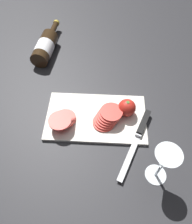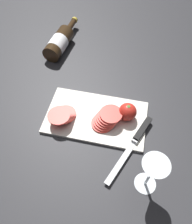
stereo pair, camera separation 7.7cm
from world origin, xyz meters
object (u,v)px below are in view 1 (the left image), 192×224
at_px(wine_glass, 164,162).
at_px(knife, 141,129).
at_px(tomato_slice_stack_near, 63,119).
at_px(wine_bottle, 45,47).
at_px(tomato_slice_stack_far, 107,117).
at_px(whole_tomato, 127,108).

distance_m(wine_glass, knife, 0.20).
height_order(knife, tomato_slice_stack_near, tomato_slice_stack_near).
relative_size(wine_bottle, tomato_slice_stack_near, 2.62).
bearing_deg(wine_glass, tomato_slice_stack_near, -28.45).
xyz_separation_m(wine_bottle, knife, (-0.44, 0.42, -0.02)).
bearing_deg(tomato_slice_stack_far, wine_glass, 129.85).
bearing_deg(knife, whole_tomato, -120.73).
distance_m(whole_tomato, knife, 0.10).
height_order(knife, tomato_slice_stack_far, tomato_slice_stack_far).
bearing_deg(tomato_slice_stack_near, knife, 177.17).
bearing_deg(tomato_slice_stack_near, tomato_slice_stack_far, -173.71).
distance_m(wine_glass, tomato_slice_stack_near, 0.39).
bearing_deg(whole_tomato, wine_bottle, -42.54).
bearing_deg(knife, tomato_slice_stack_far, -82.19).
relative_size(wine_bottle, knife, 1.08).
distance_m(wine_glass, tomato_slice_stack_far, 0.27).
bearing_deg(tomato_slice_stack_near, whole_tomato, -166.49).
relative_size(wine_glass, tomato_slice_stack_near, 1.40).
height_order(wine_glass, knife, wine_glass).
xyz_separation_m(wine_glass, tomato_slice_stack_far, (0.17, -0.20, -0.08)).
relative_size(knife, tomato_slice_stack_far, 2.58).
height_order(whole_tomato, knife, whole_tomato).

